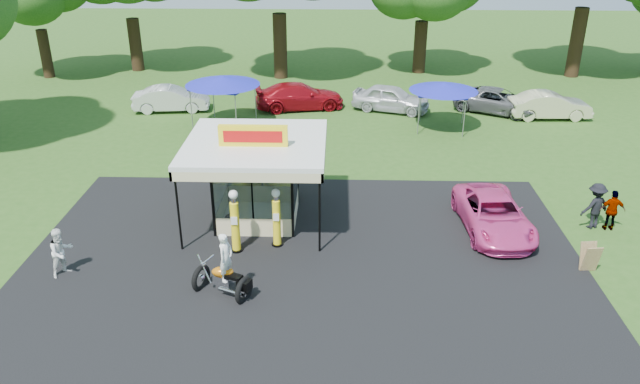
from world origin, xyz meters
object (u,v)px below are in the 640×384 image
(kiosk_car, at_px, (264,186))
(bg_car_e, at_px, (550,105))
(tent_east, at_px, (444,87))
(motorcycle, at_px, (225,271))
(spectator_east_a, at_px, (595,206))
(gas_pump_left, at_px, (235,223))
(spectator_east_b, at_px, (612,210))
(gas_pump_right, at_px, (277,219))
(bg_car_d, at_px, (498,101))
(bg_car_a, at_px, (171,99))
(bg_car_c, at_px, (391,98))
(spectator_west, at_px, (61,252))
(tent_west, at_px, (223,81))
(gas_station_kiosk, at_px, (257,179))
(bg_car_b, at_px, (299,96))
(a_frame_sign, at_px, (590,258))
(pink_sedan, at_px, (494,214))

(kiosk_car, bearing_deg, bg_car_e, -54.13)
(kiosk_car, height_order, tent_east, tent_east)
(motorcycle, bearing_deg, spectator_east_a, 44.40)
(gas_pump_left, xyz_separation_m, kiosk_car, (0.51, 4.81, -0.71))
(kiosk_car, height_order, spectator_east_b, spectator_east_b)
(gas_pump_right, height_order, bg_car_d, gas_pump_right)
(gas_pump_left, relative_size, tent_east, 0.65)
(spectator_east_b, xyz_separation_m, bg_car_a, (-20.96, 14.84, -0.08))
(bg_car_c, distance_m, bg_car_e, 9.38)
(spectator_west, distance_m, tent_west, 16.25)
(gas_station_kiosk, relative_size, bg_car_b, 0.98)
(a_frame_sign, relative_size, bg_car_a, 0.23)
(motorcycle, distance_m, tent_east, 19.42)
(spectator_east_a, distance_m, bg_car_d, 14.97)
(gas_pump_right, relative_size, a_frame_sign, 2.25)
(bg_car_c, bearing_deg, spectator_east_a, -136.86)
(spectator_east_a, bearing_deg, tent_west, -58.16)
(bg_car_a, bearing_deg, spectator_west, 175.88)
(gas_station_kiosk, distance_m, gas_pump_right, 2.43)
(spectator_east_b, bearing_deg, tent_east, -64.26)
(bg_car_a, relative_size, bg_car_c, 0.98)
(spectator_east_a, relative_size, bg_car_d, 0.36)
(gas_station_kiosk, relative_size, motorcycle, 2.27)
(gas_station_kiosk, xyz_separation_m, kiosk_car, (-0.00, 2.21, -1.30))
(a_frame_sign, bearing_deg, gas_pump_left, 168.88)
(motorcycle, bearing_deg, bg_car_c, 95.17)
(motorcycle, height_order, a_frame_sign, motorcycle)
(gas_pump_left, xyz_separation_m, gas_pump_right, (1.46, 0.47, -0.07))
(kiosk_car, bearing_deg, spectator_east_a, -100.73)
(gas_pump_left, xyz_separation_m, bg_car_c, (6.93, 17.33, -0.39))
(spectator_east_b, distance_m, tent_west, 21.06)
(bg_car_b, distance_m, tent_west, 5.66)
(gas_pump_right, height_order, a_frame_sign, gas_pump_right)
(spectator_west, distance_m, spectator_east_a, 19.90)
(a_frame_sign, height_order, pink_sedan, pink_sedan)
(gas_pump_right, distance_m, tent_west, 14.43)
(gas_pump_left, bearing_deg, bg_car_a, 111.19)
(a_frame_sign, bearing_deg, bg_car_c, 100.15)
(gas_pump_left, relative_size, motorcycle, 1.05)
(gas_pump_right, height_order, pink_sedan, gas_pump_right)
(kiosk_car, height_order, tent_west, tent_west)
(a_frame_sign, height_order, spectator_east_b, spectator_east_b)
(gas_pump_right, distance_m, motorcycle, 3.57)
(bg_car_d, height_order, tent_west, tent_west)
(spectator_east_a, distance_m, tent_east, 12.62)
(spectator_west, bearing_deg, tent_west, 26.00)
(bg_car_d, bearing_deg, kiosk_car, 162.63)
(a_frame_sign, relative_size, bg_car_e, 0.22)
(gas_pump_right, distance_m, kiosk_car, 4.49)
(motorcycle, xyz_separation_m, bg_car_e, (16.16, 19.00, -0.14))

